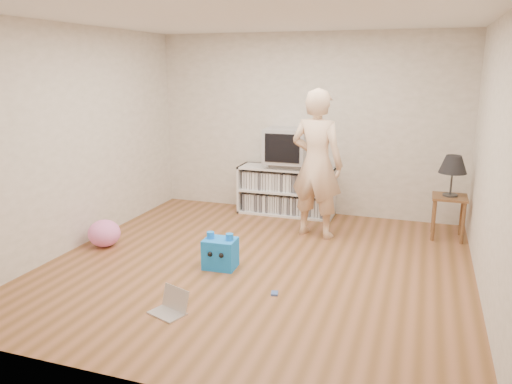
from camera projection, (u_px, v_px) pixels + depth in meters
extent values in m
plane|color=brown|center=(257.00, 265.00, 5.48)|extent=(4.50, 4.50, 0.00)
cube|color=beige|center=(307.00, 125.00, 7.23)|extent=(4.50, 0.02, 2.60)
cube|color=beige|center=(141.00, 203.00, 3.10)|extent=(4.50, 0.02, 2.60)
cube|color=beige|center=(77.00, 138.00, 5.87)|extent=(0.02, 4.50, 2.60)
cube|color=beige|center=(495.00, 161.00, 4.46)|extent=(0.02, 4.50, 2.60)
cube|color=white|center=(257.00, 16.00, 4.85)|extent=(4.50, 4.50, 0.01)
cube|color=white|center=(290.00, 188.00, 7.52)|extent=(1.40, 0.03, 0.70)
cube|color=white|center=(243.00, 187.00, 7.54)|extent=(0.03, 0.45, 0.70)
cube|color=white|center=(333.00, 195.00, 7.11)|extent=(0.03, 0.45, 0.70)
cube|color=white|center=(286.00, 213.00, 7.41)|extent=(1.40, 0.45, 0.03)
cube|color=white|center=(286.00, 191.00, 7.32)|extent=(1.34, 0.45, 0.03)
cube|color=white|center=(287.00, 168.00, 7.24)|extent=(1.40, 0.45, 0.03)
cube|color=silver|center=(286.00, 191.00, 7.32)|extent=(1.26, 0.36, 0.64)
cube|color=gray|center=(287.00, 165.00, 7.23)|extent=(0.45, 0.35, 0.07)
cube|color=#A3A3A8|center=(287.00, 146.00, 7.16)|extent=(0.60, 0.52, 0.50)
cube|color=black|center=(282.00, 148.00, 6.92)|extent=(0.50, 0.01, 0.40)
cylinder|color=brown|center=(434.00, 221.00, 6.21)|extent=(0.04, 0.04, 0.52)
cylinder|color=brown|center=(463.00, 223.00, 6.10)|extent=(0.04, 0.04, 0.52)
cylinder|color=brown|center=(434.00, 213.00, 6.52)|extent=(0.04, 0.04, 0.52)
cylinder|color=brown|center=(462.00, 216.00, 6.41)|extent=(0.04, 0.04, 0.52)
cube|color=brown|center=(450.00, 197.00, 6.24)|extent=(0.42, 0.42, 0.03)
cylinder|color=#333333|center=(450.00, 195.00, 6.23)|extent=(0.18, 0.18, 0.02)
cylinder|color=#333333|center=(451.00, 182.00, 6.19)|extent=(0.02, 0.02, 0.32)
imported|color=beige|center=(317.00, 164.00, 6.23)|extent=(0.76, 0.58, 1.88)
cube|color=silver|center=(167.00, 313.00, 4.40)|extent=(0.36, 0.30, 0.01)
cube|color=silver|center=(176.00, 298.00, 4.46)|extent=(0.31, 0.16, 0.20)
cube|color=black|center=(176.00, 298.00, 4.46)|extent=(0.27, 0.14, 0.16)
cube|color=#3F5DAA|center=(275.00, 293.00, 4.78)|extent=(0.08, 0.10, 0.02)
cube|color=#107BFF|center=(220.00, 253.00, 5.39)|extent=(0.36, 0.29, 0.33)
cylinder|color=#107BFF|center=(211.00, 235.00, 5.37)|extent=(0.08, 0.08, 0.07)
cylinder|color=#107BFF|center=(230.00, 237.00, 5.31)|extent=(0.08, 0.08, 0.07)
sphere|color=black|center=(210.00, 254.00, 5.26)|extent=(0.05, 0.05, 0.05)
sphere|color=black|center=(221.00, 255.00, 5.23)|extent=(0.05, 0.05, 0.05)
ellipsoid|color=#F77BC9|center=(104.00, 233.00, 6.03)|extent=(0.41, 0.41, 0.33)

